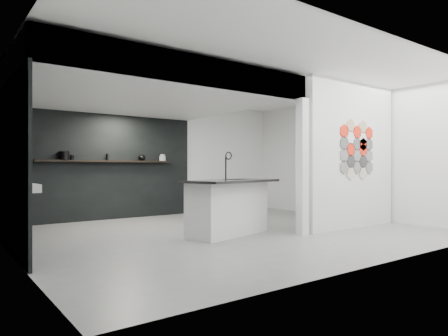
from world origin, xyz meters
TOP-DOWN VIEW (x-y plane):
  - floor at (0.00, 0.00)m, footprint 7.00×6.00m
  - partition_panel at (2.23, -1.00)m, footprint 2.45×0.15m
  - bay_clad_back at (-1.30, 2.97)m, footprint 4.40×0.04m
  - bay_clad_left at (-3.47, 1.00)m, footprint 0.04×4.00m
  - bulkhead at (-1.30, 1.00)m, footprint 4.40×4.00m
  - corner_column at (0.82, -1.00)m, footprint 0.16×0.16m
  - fascia_beam at (-1.30, -0.92)m, footprint 4.40×0.16m
  - wall_basin at (-3.24, 0.80)m, footprint 0.40×0.60m
  - display_shelf at (-1.20, 2.87)m, footprint 3.00×0.15m
  - kitchen_island at (-0.21, -0.25)m, footprint 1.94×1.22m
  - stockpot at (-2.12, 2.87)m, footprint 0.26×0.26m
  - kettle at (-0.38, 2.87)m, footprint 0.21×0.21m
  - glass_bowl at (0.15, 2.87)m, footprint 0.18×0.18m
  - glass_vase at (0.15, 2.87)m, footprint 0.12×0.12m
  - bottle_dark at (-1.21, 2.87)m, footprint 0.07×0.07m
  - utensil_cup at (-1.96, 2.87)m, footprint 0.08×0.08m
  - hex_tile_cluster at (2.26, -1.09)m, footprint 1.04×0.02m

SIDE VIEW (x-z plane):
  - floor at x=0.00m, z-range -0.01..0.00m
  - kitchen_island at x=-0.21m, z-range -0.23..1.21m
  - wall_basin at x=-3.24m, z-range 0.79..0.91m
  - bay_clad_back at x=-1.30m, z-range 0.00..2.35m
  - bay_clad_left at x=-3.47m, z-range 0.00..2.35m
  - corner_column at x=0.82m, z-range 0.00..2.35m
  - display_shelf at x=-1.20m, z-range 1.28..1.32m
  - utensil_cup at x=-1.96m, z-range 1.32..1.42m
  - glass_bowl at x=0.15m, z-range 1.32..1.43m
  - kettle at x=-0.38m, z-range 1.32..1.46m
  - bottle_dark at x=-1.21m, z-range 1.32..1.46m
  - glass_vase at x=0.15m, z-range 1.32..1.48m
  - partition_panel at x=2.23m, z-range 0.00..2.80m
  - stockpot at x=-2.12m, z-range 1.32..1.49m
  - hex_tile_cluster at x=2.26m, z-range 0.92..2.09m
  - bulkhead at x=-1.30m, z-range 2.35..2.75m
  - fascia_beam at x=-1.30m, z-range 2.35..2.75m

